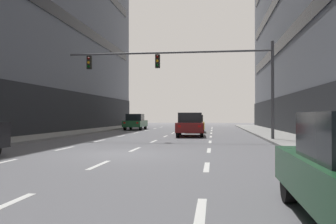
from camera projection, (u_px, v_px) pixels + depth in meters
name	position (u px, v px, depth m)	size (l,w,h in m)	color
ground_plane	(124.00, 154.00, 13.78)	(120.00, 120.00, 0.00)	slate
lane_stripe_l1_s4	(65.00, 148.00, 16.19)	(0.16, 2.00, 0.01)	silver
lane_stripe_l1_s5	(100.00, 141.00, 21.15)	(0.16, 2.00, 0.01)	silver
lane_stripe_l1_s6	(121.00, 136.00, 26.10)	(0.16, 2.00, 0.01)	silver
lane_stripe_l1_s7	(136.00, 133.00, 31.06)	(0.16, 2.00, 0.01)	silver
lane_stripe_l1_s8	(147.00, 130.00, 36.02)	(0.16, 2.00, 0.01)	silver
lane_stripe_l1_s9	(155.00, 129.00, 40.98)	(0.16, 2.00, 0.01)	silver
lane_stripe_l1_s10	(161.00, 127.00, 45.94)	(0.16, 2.00, 0.01)	silver
lane_stripe_l2_s2	(2.00, 207.00, 5.85)	(0.16, 2.00, 0.01)	silver
lane_stripe_l2_s3	(99.00, 165.00, 10.80)	(0.16, 2.00, 0.01)	silver
lane_stripe_l2_s4	(135.00, 149.00, 15.76)	(0.16, 2.00, 0.01)	silver
lane_stripe_l2_s5	(154.00, 141.00, 20.72)	(0.16, 2.00, 0.01)	silver
lane_stripe_l2_s6	(165.00, 136.00, 25.68)	(0.16, 2.00, 0.01)	silver
lane_stripe_l2_s7	(173.00, 133.00, 30.64)	(0.16, 2.00, 0.01)	silver
lane_stripe_l2_s8	(179.00, 130.00, 35.59)	(0.16, 2.00, 0.01)	silver
lane_stripe_l2_s9	(183.00, 129.00, 40.55)	(0.16, 2.00, 0.01)	silver
lane_stripe_l2_s10	(186.00, 127.00, 45.51)	(0.16, 2.00, 0.01)	silver
lane_stripe_l3_s2	(200.00, 214.00, 5.42)	(0.16, 2.00, 0.01)	silver
lane_stripe_l3_s3	(207.00, 167.00, 10.38)	(0.16, 2.00, 0.01)	silver
lane_stripe_l3_s4	(209.00, 150.00, 15.34)	(0.16, 2.00, 0.01)	silver
lane_stripe_l3_s5	(210.00, 142.00, 20.29)	(0.16, 2.00, 0.01)	silver
lane_stripe_l3_s6	(211.00, 137.00, 25.25)	(0.16, 2.00, 0.01)	silver
lane_stripe_l3_s7	(211.00, 133.00, 30.21)	(0.16, 2.00, 0.01)	silver
lane_stripe_l3_s8	(212.00, 131.00, 35.17)	(0.16, 2.00, 0.01)	silver
lane_stripe_l3_s9	(212.00, 129.00, 40.13)	(0.16, 2.00, 0.01)	silver
lane_stripe_l3_s10	(212.00, 127.00, 45.08)	(0.16, 2.00, 0.01)	silver
car_driving_1	(190.00, 125.00, 25.80)	(2.11, 4.68, 1.73)	black
car_driving_2	(135.00, 122.00, 37.57)	(1.96, 4.54, 1.69)	black
taxi_driving_3	(194.00, 124.00, 32.01)	(1.94, 4.29, 1.75)	black
traffic_signal_0	(192.00, 69.00, 21.59)	(12.74, 0.34, 5.84)	#4C4C51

